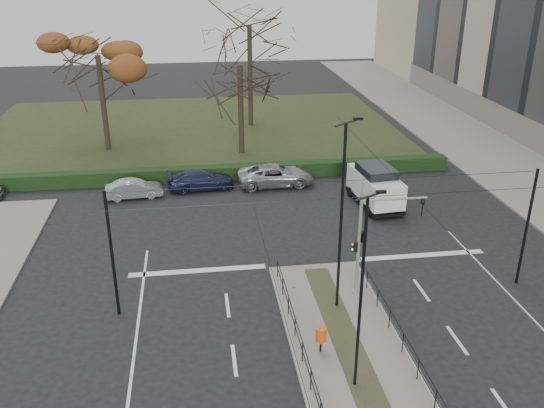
{
  "coord_description": "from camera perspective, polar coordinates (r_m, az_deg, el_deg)",
  "views": [
    {
      "loc": [
        -5.79,
        -20.7,
        14.81
      ],
      "look_at": [
        -1.88,
        7.21,
        2.72
      ],
      "focal_mm": 38.0,
      "sensor_mm": 36.0,
      "label": 1
    }
  ],
  "objects": [
    {
      "name": "ground",
      "position": [
        26.11,
        6.43,
        -11.52
      ],
      "size": [
        140.0,
        140.0,
        0.0
      ],
      "primitive_type": "plane",
      "color": "black",
      "rests_on": "ground"
    },
    {
      "name": "median_island",
      "position": [
        24.13,
        7.91,
        -14.71
      ],
      "size": [
        4.4,
        15.0,
        0.14
      ],
      "primitive_type": "cube",
      "color": "slate",
      "rests_on": "ground"
    },
    {
      "name": "sidewalk_east",
      "position": [
        51.06,
        20.29,
        4.97
      ],
      "size": [
        8.0,
        90.0,
        0.14
      ],
      "primitive_type": "cube",
      "color": "slate",
      "rests_on": "ground"
    },
    {
      "name": "park",
      "position": [
        54.73,
        -7.96,
        7.34
      ],
      "size": [
        38.0,
        26.0,
        0.1
      ],
      "primitive_type": "cube",
      "color": "#263219",
      "rests_on": "ground"
    },
    {
      "name": "hedge",
      "position": [
        41.83,
        -7.78,
        2.98
      ],
      "size": [
        38.0,
        1.0,
        1.0
      ],
      "primitive_type": "cube",
      "color": "black",
      "rests_on": "ground"
    },
    {
      "name": "median_railing",
      "position": [
        23.51,
        8.1,
        -13.11
      ],
      "size": [
        4.14,
        13.24,
        0.92
      ],
      "color": "black",
      "rests_on": "median_island"
    },
    {
      "name": "catenary",
      "position": [
        25.72,
        5.9,
        -3.21
      ],
      "size": [
        20.0,
        34.0,
        6.0
      ],
      "color": "black",
      "rests_on": "ground"
    },
    {
      "name": "traffic_light",
      "position": [
        26.92,
        9.25,
        -3.02
      ],
      "size": [
        3.45,
        1.91,
        5.0
      ],
      "color": "gray",
      "rests_on": "median_island"
    },
    {
      "name": "litter_bin",
      "position": [
        23.65,
        4.88,
        -12.79
      ],
      "size": [
        0.44,
        0.44,
        1.12
      ],
      "color": "black",
      "rests_on": "median_island"
    },
    {
      "name": "streetlamp_median_near",
      "position": [
        20.42,
        8.86,
        -8.75
      ],
      "size": [
        0.65,
        0.13,
        7.79
      ],
      "color": "black",
      "rests_on": "median_island"
    },
    {
      "name": "streetlamp_median_far",
      "position": [
        24.79,
        6.92,
        -1.24
      ],
      "size": [
        0.74,
        0.15,
        8.81
      ],
      "color": "black",
      "rests_on": "median_island"
    },
    {
      "name": "parked_car_second",
      "position": [
        39.48,
        -13.5,
        1.47
      ],
      "size": [
        3.85,
        1.68,
        1.23
      ],
      "primitive_type": "imported",
      "rotation": [
        0.0,
        0.0,
        1.67
      ],
      "color": "#94979A",
      "rests_on": "ground"
    },
    {
      "name": "parked_car_third",
      "position": [
        40.14,
        -7.07,
        2.39
      ],
      "size": [
        4.72,
        2.27,
        1.33
      ],
      "primitive_type": "imported",
      "rotation": [
        0.0,
        0.0,
        1.66
      ],
      "color": "#1B2140",
      "rests_on": "ground"
    },
    {
      "name": "parked_car_fourth",
      "position": [
        40.5,
        0.34,
        2.87
      ],
      "size": [
        5.34,
        2.55,
        1.47
      ],
      "primitive_type": "imported",
      "rotation": [
        0.0,
        0.0,
        1.59
      ],
      "color": "#94979A",
      "rests_on": "ground"
    },
    {
      "name": "white_van",
      "position": [
        37.6,
        10.19,
        1.86
      ],
      "size": [
        2.64,
        5.21,
        2.63
      ],
      "color": "white",
      "rests_on": "ground"
    },
    {
      "name": "rust_tree",
      "position": [
        48.49,
        -16.89,
        13.91
      ],
      "size": [
        9.28,
        9.28,
        10.11
      ],
      "color": "black",
      "rests_on": "park"
    },
    {
      "name": "bare_tree_center",
      "position": [
        54.09,
        -2.25,
        16.59
      ],
      "size": [
        8.61,
        8.61,
        12.17
      ],
      "color": "black",
      "rests_on": "park"
    },
    {
      "name": "bare_tree_near",
      "position": [
        45.92,
        -3.19,
        12.95
      ],
      "size": [
        7.14,
        7.14,
        9.4
      ],
      "color": "black",
      "rests_on": "park"
    }
  ]
}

